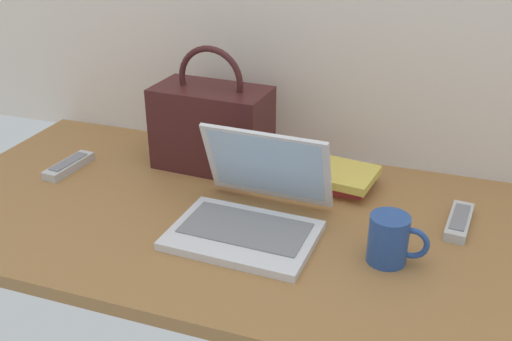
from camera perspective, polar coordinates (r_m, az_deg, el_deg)
The scene contains 7 objects.
desk at distance 1.37m, azimuth -0.15°, elevation -5.07°, with size 1.60×0.76×0.03m.
laptop at distance 1.30m, azimuth -0.44°, elevation -3.88°, with size 0.32×0.31×0.21m.
coffee_mug at distance 1.21m, azimuth 12.88°, elevation -6.49°, with size 0.12×0.08×0.10m.
remote_control_near at distance 1.65m, azimuth -17.71°, elevation 0.46°, with size 0.06×0.16×0.02m.
remote_control_far at distance 1.39m, azimuth 19.12°, elevation -4.69°, with size 0.06×0.16×0.02m.
handbag at distance 1.56m, azimuth -4.29°, elevation 4.34°, with size 0.31×0.18×0.33m.
book_stack at distance 1.49m, azimuth 7.54°, elevation -0.57°, with size 0.22×0.17×0.05m.
Camera 1 is at (0.39, -1.10, 0.72)m, focal length 41.19 mm.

